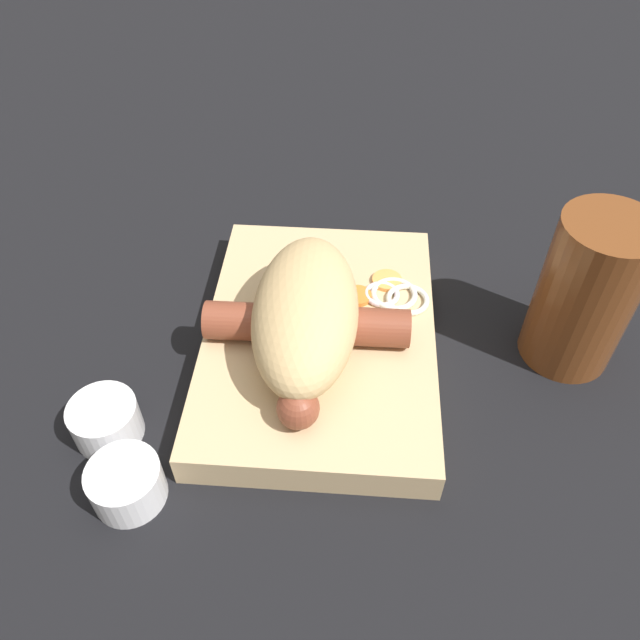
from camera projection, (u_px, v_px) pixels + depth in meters
The scene contains 8 objects.
ground_plane at pixel (320, 351), 0.53m from camera, with size 3.00×3.00×0.00m, color black.
food_tray at pixel (320, 340), 0.52m from camera, with size 0.26×0.19×0.03m.
bread_roll at pixel (306, 312), 0.48m from camera, with size 0.16×0.08×0.06m.
sausage at pixel (307, 324), 0.49m from camera, with size 0.19×0.16×0.03m.
pickled_veggies at pixel (391, 294), 0.53m from camera, with size 0.06×0.07×0.01m.
condiment_cup_near at pixel (106, 422), 0.46m from camera, with size 0.05×0.05×0.03m.
condiment_cup_far at pixel (127, 485), 0.43m from camera, with size 0.05×0.05×0.03m.
drink_glass at pixel (586, 293), 0.48m from camera, with size 0.07×0.07×0.13m.
Camera 1 is at (-0.34, -0.02, 0.40)m, focal length 35.00 mm.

